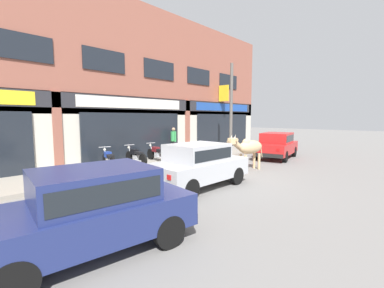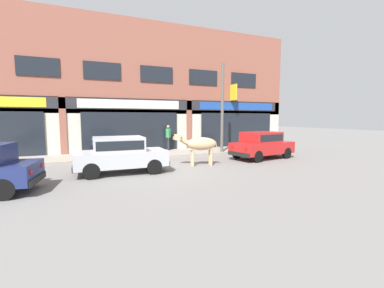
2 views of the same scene
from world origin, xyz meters
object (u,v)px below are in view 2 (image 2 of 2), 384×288
at_px(motorcycle_1, 119,148).
at_px(cow, 200,144).
at_px(car_2, 121,153).
at_px(car_1, 262,144).
at_px(motorcycle_0, 94,149).
at_px(motorcycle_2, 142,147).
at_px(utility_pole, 222,108).
at_px(pedestrian, 168,135).

bearing_deg(motorcycle_1, cow, -52.88).
bearing_deg(car_2, motorcycle_1, 83.75).
distance_m(car_1, motorcycle_0, 9.13).
relative_size(car_1, motorcycle_0, 2.14).
xyz_separation_m(motorcycle_0, motorcycle_2, (2.60, -0.06, 0.00)).
bearing_deg(cow, motorcycle_1, 127.12).
distance_m(car_1, utility_pole, 3.30).
bearing_deg(motorcycle_2, car_1, -31.62).
distance_m(car_2, motorcycle_1, 4.39).
xyz_separation_m(car_2, pedestrian, (3.63, 5.21, 0.32)).
height_order(motorcycle_0, motorcycle_1, same).
relative_size(car_1, motorcycle_2, 2.10).
relative_size(cow, motorcycle_2, 1.17).
distance_m(motorcycle_1, motorcycle_2, 1.28).
xyz_separation_m(car_1, motorcycle_0, (-8.38, 3.62, -0.28)).
xyz_separation_m(cow, motorcycle_1, (-3.10, 4.10, -0.47)).
relative_size(car_2, motorcycle_0, 2.04).
bearing_deg(utility_pole, cow, -133.91).
bearing_deg(pedestrian, motorcycle_1, -164.90).
relative_size(cow, car_1, 0.56).
bearing_deg(car_2, pedestrian, 55.14).
relative_size(motorcycle_2, pedestrian, 1.13).
xyz_separation_m(cow, utility_pole, (2.83, 2.94, 1.80)).
bearing_deg(motorcycle_2, utility_pole, -14.21).
height_order(cow, pedestrian, pedestrian).
xyz_separation_m(motorcycle_0, motorcycle_1, (1.32, -0.08, 0.00)).
bearing_deg(motorcycle_2, motorcycle_1, -179.26).
xyz_separation_m(motorcycle_1, motorcycle_2, (1.28, 0.02, 0.00)).
bearing_deg(car_1, car_2, -173.82).
height_order(motorcycle_0, pedestrian, pedestrian).
height_order(motorcycle_0, motorcycle_2, same).
bearing_deg(motorcycle_2, cow, -66.14).
height_order(motorcycle_1, motorcycle_2, same).
bearing_deg(utility_pole, car_2, -153.50).
distance_m(car_1, car_2, 7.58).
xyz_separation_m(car_1, motorcycle_2, (-5.78, 3.56, -0.28)).
relative_size(motorcycle_0, utility_pole, 0.34).
relative_size(car_2, motorcycle_1, 2.01).
bearing_deg(car_1, pedestrian, 131.70).
height_order(motorcycle_1, utility_pole, utility_pole).
distance_m(motorcycle_2, utility_pole, 5.31).
height_order(cow, motorcycle_1, cow).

